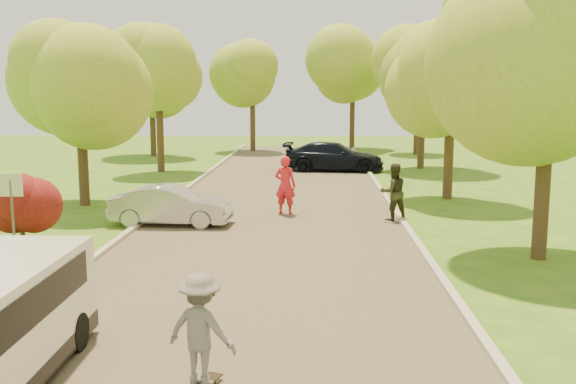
% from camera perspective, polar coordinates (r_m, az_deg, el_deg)
% --- Properties ---
extents(ground, '(100.00, 100.00, 0.00)m').
position_cam_1_polar(ground, '(11.35, -4.41, -11.99)').
color(ground, '#306518').
rests_on(ground, ground).
extents(road, '(8.00, 60.00, 0.01)m').
position_cam_1_polar(road, '(19.01, -1.58, -3.40)').
color(road, '#4C4438').
rests_on(road, ground).
extents(curb_left, '(0.18, 60.00, 0.12)m').
position_cam_1_polar(curb_left, '(19.69, -13.44, -3.05)').
color(curb_left, '#B2AD9E').
rests_on(curb_left, ground).
extents(curb_right, '(0.18, 60.00, 0.12)m').
position_cam_1_polar(curb_right, '(19.15, 10.62, -3.29)').
color(curb_right, '#B2AD9E').
rests_on(curb_right, ground).
extents(street_sign, '(0.55, 0.06, 2.17)m').
position_cam_1_polar(street_sign, '(16.35, -23.36, -0.57)').
color(street_sign, '#59595E').
rests_on(street_sign, ground).
extents(red_shrub, '(1.70, 1.70, 1.95)m').
position_cam_1_polar(red_shrub, '(17.98, -22.65, -1.25)').
color(red_shrub, '#382619').
rests_on(red_shrub, ground).
extents(tree_l_midb, '(4.30, 4.20, 6.62)m').
position_cam_1_polar(tree_l_midb, '(23.95, -17.68, 9.74)').
color(tree_l_midb, '#382619').
rests_on(tree_l_midb, ground).
extents(tree_l_far, '(4.92, 4.80, 7.79)m').
position_cam_1_polar(tree_l_far, '(33.45, -11.12, 11.12)').
color(tree_l_far, '#382619').
rests_on(tree_l_far, ground).
extents(tree_r_mida, '(5.13, 5.00, 7.95)m').
position_cam_1_polar(tree_r_mida, '(16.63, 23.19, 13.34)').
color(tree_r_mida, '#382619').
rests_on(tree_r_mida, ground).
extents(tree_r_midb, '(4.51, 4.40, 7.01)m').
position_cam_1_polar(tree_r_midb, '(25.11, 14.81, 10.47)').
color(tree_r_midb, '#382619').
rests_on(tree_r_midb, ground).
extents(tree_r_far, '(5.33, 5.20, 8.34)m').
position_cam_1_polar(tree_r_far, '(35.09, 12.36, 11.56)').
color(tree_r_far, '#382619').
rests_on(tree_r_far, ground).
extents(tree_bg_a, '(5.12, 5.00, 7.72)m').
position_cam_1_polar(tree_bg_a, '(41.78, -11.78, 10.40)').
color(tree_bg_a, '#382619').
rests_on(tree_bg_a, ground).
extents(tree_bg_b, '(5.12, 5.00, 7.95)m').
position_cam_1_polar(tree_bg_b, '(43.12, 11.82, 10.64)').
color(tree_bg_b, '#382619').
rests_on(tree_bg_b, ground).
extents(tree_bg_c, '(4.92, 4.80, 7.33)m').
position_cam_1_polar(tree_bg_c, '(44.73, -2.92, 10.08)').
color(tree_bg_c, '#382619').
rests_on(tree_bg_c, ground).
extents(tree_bg_d, '(5.12, 5.00, 7.72)m').
position_cam_1_polar(tree_bg_d, '(46.64, 6.06, 10.35)').
color(tree_bg_d, '#382619').
rests_on(tree_bg_d, ground).
extents(silver_sedan, '(3.76, 1.51, 1.22)m').
position_cam_1_polar(silver_sedan, '(19.95, -10.34, -1.19)').
color(silver_sedan, '#ACACB1').
rests_on(silver_sedan, ground).
extents(dark_sedan, '(5.35, 2.61, 1.50)m').
position_cam_1_polar(dark_sedan, '(33.35, 4.09, 3.15)').
color(dark_sedan, black).
rests_on(dark_sedan, ground).
extents(skateboarder, '(1.14, 0.89, 1.55)m').
position_cam_1_polar(skateboarder, '(8.88, -7.75, -12.03)').
color(skateboarder, slate).
rests_on(skateboarder, longboard).
extents(person_striped, '(0.82, 0.66, 1.96)m').
position_cam_1_polar(person_striped, '(21.31, -0.24, 0.60)').
color(person_striped, red).
rests_on(person_striped, ground).
extents(person_olive, '(1.04, 0.90, 1.83)m').
position_cam_1_polar(person_olive, '(20.56, 9.35, -0.01)').
color(person_olive, '#2B2E1B').
rests_on(person_olive, ground).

